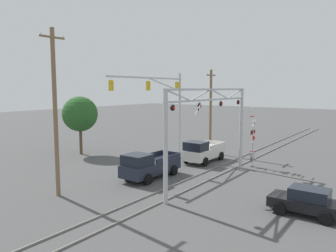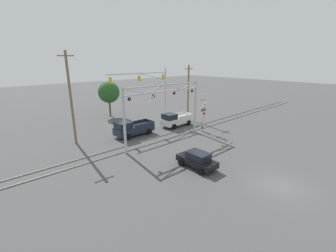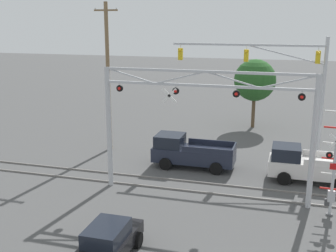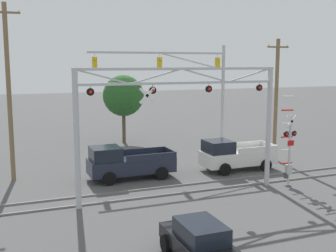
% 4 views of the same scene
% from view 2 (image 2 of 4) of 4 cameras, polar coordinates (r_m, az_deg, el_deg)
% --- Properties ---
extents(ground_plane, '(200.00, 200.00, 0.00)m').
position_cam_2_polar(ground_plane, '(21.07, 26.65, -13.50)').
color(ground_plane, '#4C4C4C').
extents(rail_track_near, '(80.00, 0.08, 0.10)m').
position_cam_2_polar(rail_track_near, '(28.78, -1.26, -3.60)').
color(rail_track_near, gray).
rests_on(rail_track_near, ground_plane).
extents(rail_track_far, '(80.00, 0.08, 0.10)m').
position_cam_2_polar(rail_track_far, '(29.82, -3.07, -2.90)').
color(rail_track_far, gray).
rests_on(rail_track_far, ground_plane).
extents(crossing_gantry, '(11.66, 0.30, 7.12)m').
position_cam_2_polar(crossing_gantry, '(27.35, -0.94, 5.19)').
color(crossing_gantry, '#B7BABF').
rests_on(crossing_gantry, ground_plane).
extents(crossing_signal_mast, '(1.12, 0.35, 5.49)m').
position_cam_2_polar(crossing_signal_mast, '(32.13, 8.94, 2.22)').
color(crossing_signal_mast, '#B7BABF').
rests_on(crossing_signal_mast, ground_plane).
extents(traffic_signal_span, '(10.31, 0.39, 8.66)m').
position_cam_2_polar(traffic_signal_span, '(35.20, -3.50, 9.87)').
color(traffic_signal_span, '#B7BABF').
rests_on(traffic_signal_span, ground_plane).
extents(pickup_truck_lead, '(5.47, 2.31, 2.17)m').
position_cam_2_polar(pickup_truck_lead, '(30.60, -9.03, -0.62)').
color(pickup_truck_lead, '#1E2333').
rests_on(pickup_truck_lead, ground_plane).
extents(pickup_truck_following, '(5.16, 2.31, 2.17)m').
position_cam_2_polar(pickup_truck_following, '(34.71, 1.95, 1.61)').
color(pickup_truck_following, silver).
rests_on(pickup_truck_following, ground_plane).
extents(sedan_waiting, '(1.97, 3.98, 1.59)m').
position_cam_2_polar(sedan_waiting, '(21.72, 7.41, -8.46)').
color(sedan_waiting, black).
rests_on(sedan_waiting, ground_plane).
extents(utility_pole_left, '(1.80, 0.28, 10.96)m').
position_cam_2_polar(utility_pole_left, '(28.73, -23.46, 6.52)').
color(utility_pole_left, brown).
rests_on(utility_pole_left, ground_plane).
extents(utility_pole_right, '(1.80, 0.28, 9.13)m').
position_cam_2_polar(utility_pole_right, '(38.21, 5.15, 8.53)').
color(utility_pole_right, brown).
rests_on(utility_pole_right, ground_plane).
extents(background_tree_beyond_span, '(3.78, 3.78, 6.28)m').
position_cam_2_polar(background_tree_beyond_span, '(41.77, -14.79, 8.26)').
color(background_tree_beyond_span, brown).
rests_on(background_tree_beyond_span, ground_plane).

